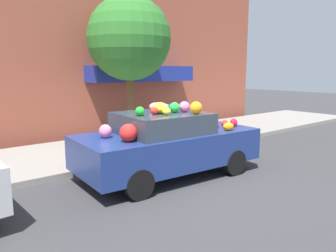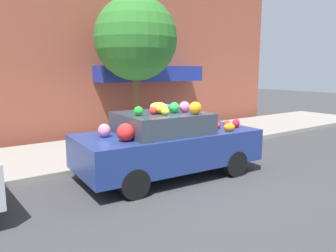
% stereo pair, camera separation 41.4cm
% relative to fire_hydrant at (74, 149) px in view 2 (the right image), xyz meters
% --- Properties ---
extents(ground_plane, '(60.00, 60.00, 0.00)m').
position_rel_fire_hydrant_xyz_m(ground_plane, '(1.50, -1.55, -0.48)').
color(ground_plane, '#38383A').
extents(sidewalk_curb, '(24.00, 3.20, 0.14)m').
position_rel_fire_hydrant_xyz_m(sidewalk_curb, '(1.50, 1.15, -0.41)').
color(sidewalk_curb, gray).
rests_on(sidewalk_curb, ground).
extents(building_facade, '(18.00, 1.20, 6.41)m').
position_rel_fire_hydrant_xyz_m(building_facade, '(1.64, 3.37, 2.66)').
color(building_facade, '#9E4C38').
rests_on(building_facade, ground).
extents(street_tree, '(2.55, 2.55, 4.38)m').
position_rel_fire_hydrant_xyz_m(street_tree, '(2.65, 1.62, 2.75)').
color(street_tree, brown).
rests_on(street_tree, sidewalk_curb).
extents(fire_hydrant, '(0.20, 0.20, 0.70)m').
position_rel_fire_hydrant_xyz_m(fire_hydrant, '(0.00, 0.00, 0.00)').
color(fire_hydrant, red).
rests_on(fire_hydrant, sidewalk_curb).
extents(art_car, '(4.04, 2.04, 1.66)m').
position_rel_fire_hydrant_xyz_m(art_car, '(1.47, -1.64, 0.26)').
color(art_car, navy).
rests_on(art_car, ground).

